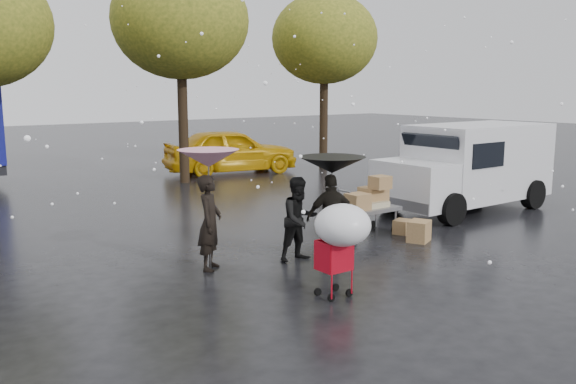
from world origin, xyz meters
TOP-DOWN VIEW (x-y plane):
  - ground at (0.00, 0.00)m, footprint 90.00×90.00m
  - person_pink at (-1.63, 0.88)m, footprint 0.71×0.72m
  - person_middle at (-0.04, 0.40)m, footprint 0.76×0.59m
  - person_black at (0.47, 0.10)m, footprint 1.01×0.73m
  - umbrella_pink at (-1.63, 0.88)m, footprint 1.06×1.06m
  - umbrella_black at (0.47, 0.10)m, footprint 1.23×1.23m
  - vendor_cart at (2.40, 1.16)m, footprint 1.52×0.80m
  - shopping_cart at (-0.81, -1.62)m, footprint 0.84×0.84m
  - white_van at (6.37, 1.56)m, footprint 4.91×2.18m
  - box_ground_near at (2.79, 0.02)m, footprint 0.60×0.55m
  - box_ground_far at (3.02, 0.71)m, footprint 0.48×0.43m
  - yellow_taxi at (4.93, 11.04)m, footprint 5.16×2.90m
  - tree_row at (-0.47, 10.00)m, footprint 21.60×4.40m

SIDE VIEW (x-z plane):
  - ground at x=0.00m, z-range 0.00..0.00m
  - box_ground_far at x=3.02m, z-range 0.00..0.30m
  - box_ground_near at x=2.79m, z-range 0.00..0.43m
  - vendor_cart at x=2.40m, z-range 0.09..1.36m
  - person_middle at x=-0.04m, z-range 0.00..1.55m
  - person_black at x=0.47m, z-range 0.00..1.60m
  - yellow_taxi at x=4.93m, z-range 0.00..1.66m
  - person_pink at x=-1.63m, z-range 0.00..1.67m
  - shopping_cart at x=-0.81m, z-range 0.33..1.80m
  - white_van at x=6.37m, z-range 0.06..2.26m
  - umbrella_black at x=0.47m, z-range 0.81..2.72m
  - umbrella_pink at x=-1.63m, z-range 0.90..3.01m
  - tree_row at x=-0.47m, z-range 1.46..8.58m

